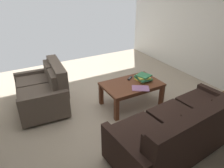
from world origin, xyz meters
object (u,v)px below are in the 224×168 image
Objects in this scene: book_stack at (143,78)px; loose_magazine at (140,88)px; sofa_main at (183,129)px; loveseat_near at (44,90)px; coffee_table at (132,87)px; tv_remote at (130,78)px.

loose_magazine is (0.24, 0.25, -0.05)m from book_stack.
sofa_main is 2.47m from loveseat_near.
loose_magazine reaches higher than coffee_table.
coffee_table is at bearing 3.01° from book_stack.
book_stack is at bearing 138.87° from tv_remote.
coffee_table is 0.25m from loose_magazine.
sofa_main reaches higher than book_stack.
tv_remote is (0.19, -0.17, -0.04)m from book_stack.
sofa_main is at bearing 85.07° from tv_remote.
sofa_main is 1.39m from book_stack.
tv_remote is 0.52× the size of loose_magazine.
loveseat_near is at bearing 89.34° from loose_magazine.
loveseat_near is at bearing -19.02° from tv_remote.
loose_magazine is at bearing -94.14° from sofa_main.
tv_remote is at bearing -41.13° from book_stack.
loose_magazine is at bearing 45.91° from book_stack.
sofa_main reaches higher than loveseat_near.
book_stack is (-1.72, 0.70, 0.15)m from loveseat_near.
loveseat_near is 4.07× the size of loose_magazine.
loveseat_near reaches higher than loose_magazine.
loveseat_near is 3.95× the size of book_stack.
sofa_main is 6.91× the size of loose_magazine.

